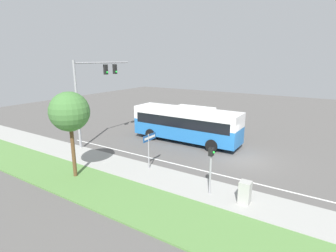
% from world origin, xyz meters
% --- Properties ---
extents(ground_plane, '(80.00, 80.00, 0.00)m').
position_xyz_m(ground_plane, '(0.00, 0.00, 0.00)').
color(ground_plane, '#565451').
extents(sidewalk, '(2.80, 80.00, 0.12)m').
position_xyz_m(sidewalk, '(-6.20, 0.00, 0.06)').
color(sidewalk, '#9E9E99').
rests_on(sidewalk, ground_plane).
extents(grass_verge, '(3.60, 80.00, 0.10)m').
position_xyz_m(grass_verge, '(-9.40, 0.00, 0.05)').
color(grass_verge, '#568442').
rests_on(grass_verge, ground_plane).
extents(lane_divider_near, '(0.14, 30.00, 0.01)m').
position_xyz_m(lane_divider_near, '(-3.60, 0.00, 0.00)').
color(lane_divider_near, silver).
rests_on(lane_divider_near, ground_plane).
extents(bus, '(2.77, 10.14, 3.38)m').
position_xyz_m(bus, '(1.54, 5.91, 1.86)').
color(bus, '#236BB7').
rests_on(bus, ground_plane).
extents(signal_gantry, '(6.62, 0.41, 7.49)m').
position_xyz_m(signal_gantry, '(-3.18, 12.68, 5.31)').
color(signal_gantry, '#939399').
rests_on(signal_gantry, ground_plane).
extents(pedestrian_signal, '(0.28, 0.34, 2.84)m').
position_xyz_m(pedestrian_signal, '(-6.48, -0.02, 1.95)').
color(pedestrian_signal, '#939399').
rests_on(pedestrian_signal, ground_plane).
extents(street_sign, '(1.41, 0.08, 2.62)m').
position_xyz_m(street_sign, '(-5.40, 5.02, 1.88)').
color(street_sign, '#939399').
rests_on(street_sign, ground_plane).
extents(utility_cabinet, '(0.58, 0.59, 1.21)m').
position_xyz_m(utility_cabinet, '(-6.42, -1.99, 0.73)').
color(utility_cabinet, '#A8A8A3').
rests_on(utility_cabinet, sidewalk).
extents(roadside_tree, '(2.48, 2.48, 5.55)m').
position_xyz_m(roadside_tree, '(-9.04, 8.41, 4.38)').
color(roadside_tree, brown).
rests_on(roadside_tree, grass_verge).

